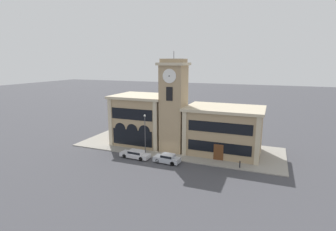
{
  "coord_description": "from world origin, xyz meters",
  "views": [
    {
      "loc": [
        15.25,
        -36.08,
        15.07
      ],
      "look_at": [
        -0.24,
        2.55,
        6.55
      ],
      "focal_mm": 28.0,
      "sensor_mm": 36.0,
      "label": 1
    }
  ],
  "objects_px": {
    "street_lamp": "(145,129)",
    "bollard": "(240,164)",
    "parked_car_mid": "(167,158)",
    "parked_car_near": "(135,154)"
  },
  "relations": [
    {
      "from": "parked_car_mid",
      "to": "bollard",
      "type": "height_order",
      "value": "parked_car_mid"
    },
    {
      "from": "parked_car_near",
      "to": "street_lamp",
      "type": "height_order",
      "value": "street_lamp"
    },
    {
      "from": "street_lamp",
      "to": "bollard",
      "type": "relative_size",
      "value": 6.26
    },
    {
      "from": "parked_car_near",
      "to": "street_lamp",
      "type": "xyz_separation_m",
      "value": [
        0.8,
        1.91,
        3.74
      ]
    },
    {
      "from": "parked_car_near",
      "to": "parked_car_mid",
      "type": "bearing_deg",
      "value": -177.29
    },
    {
      "from": "parked_car_mid",
      "to": "bollard",
      "type": "bearing_deg",
      "value": -167.63
    },
    {
      "from": "parked_car_mid",
      "to": "bollard",
      "type": "xyz_separation_m",
      "value": [
        10.52,
        1.79,
        -0.06
      ]
    },
    {
      "from": "street_lamp",
      "to": "bollard",
      "type": "bearing_deg",
      "value": -0.44
    },
    {
      "from": "parked_car_near",
      "to": "bollard",
      "type": "bearing_deg",
      "value": -170.9
    },
    {
      "from": "street_lamp",
      "to": "bollard",
      "type": "xyz_separation_m",
      "value": [
        15.18,
        -0.12,
        -3.76
      ]
    }
  ]
}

